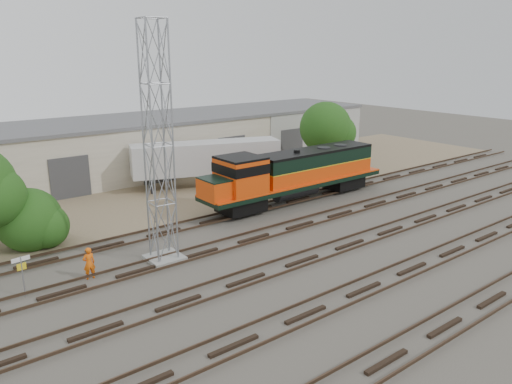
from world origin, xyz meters
TOP-DOWN VIEW (x-y plane):
  - ground at (0.00, 0.00)m, footprint 140.00×140.00m
  - dirt_strip at (0.00, 15.00)m, footprint 80.00×16.00m
  - tracks at (0.00, -3.00)m, footprint 80.00×20.40m
  - warehouse at (0.04, 22.98)m, footprint 58.40×10.40m
  - locomotive at (7.45, 6.00)m, footprint 16.86×2.96m
  - signal_tower at (-5.99, 2.17)m, footprint 1.95×1.95m
  - sign_post at (-13.50, 2.32)m, footprint 0.86×0.14m
  - worker at (-10.27, 2.33)m, footprint 0.66×0.44m
  - semi_trailer at (4.94, 14.12)m, footprint 12.99×6.72m
  - dumpster_blue at (23.43, 17.29)m, footprint 2.04×1.99m
  - dumpster_red at (25.68, 17.43)m, footprint 1.81×1.74m
  - tree_mid at (-11.25, 8.74)m, footprint 4.10×3.91m
  - tree_east at (17.44, 11.95)m, footprint 5.32×5.06m

SIDE VIEW (x-z plane):
  - ground at x=0.00m, z-range 0.00..0.00m
  - dirt_strip at x=0.00m, z-range 0.00..0.02m
  - tracks at x=0.00m, z-range -0.06..0.22m
  - dumpster_red at x=25.68m, z-range 0.00..1.40m
  - dumpster_blue at x=23.43m, z-range 0.00..1.50m
  - worker at x=-10.27m, z-range 0.00..1.76m
  - sign_post at x=-13.50m, z-range 0.42..2.54m
  - tree_mid at x=-11.25m, z-range -0.33..3.58m
  - locomotive at x=7.45m, z-range 0.30..4.36m
  - semi_trailer at x=4.94m, z-range 0.51..4.47m
  - warehouse at x=0.04m, z-range 0.00..5.30m
  - tree_east at x=17.44m, z-range 0.75..7.59m
  - signal_tower at x=-5.99m, z-range -0.15..13.03m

